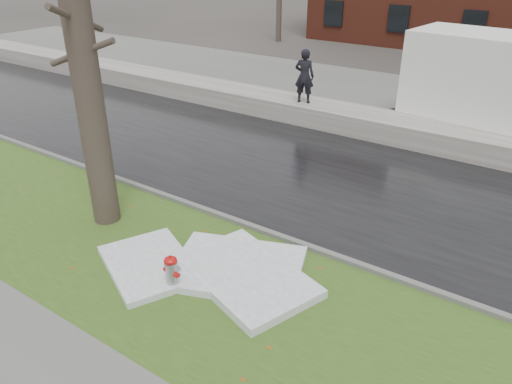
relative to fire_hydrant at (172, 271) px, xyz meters
The scene contains 12 objects.
ground 1.89m from the fire_hydrant, 107.81° to the left, with size 120.00×120.00×0.00m, color #47423D.
verge 0.86m from the fire_hydrant, 138.65° to the left, with size 60.00×4.50×0.04m, color #2E4D19.
road 6.28m from the fire_hydrant, 95.13° to the left, with size 60.00×7.00×0.03m, color black.
parking_lot 14.76m from the fire_hydrant, 92.18° to the left, with size 60.00×9.00×0.03m, color slate.
curb 2.83m from the fire_hydrant, 101.54° to the left, with size 60.00×0.15×0.14m, color slate.
snowbank 10.46m from the fire_hydrant, 93.07° to the left, with size 60.00×1.60×0.75m, color #BAB4AA.
fire_hydrant is the anchor object (origin of this frame).
tree 4.87m from the fire_hydrant, 160.72° to the left, with size 1.57×1.82×7.75m.
worker 10.74m from the fire_hydrant, 106.16° to the left, with size 0.71×0.46×1.94m, color black.
snow_patch_near 1.40m from the fire_hydrant, 60.59° to the left, with size 2.60×2.00×0.16m, color white.
snow_patch_far 1.00m from the fire_hydrant, 163.69° to the left, with size 2.20×1.60×0.14m, color white.
snow_patch_side 1.49m from the fire_hydrant, 46.81° to the left, with size 2.80×1.80×0.18m, color white.
Camera 1 is at (6.32, -7.26, 6.13)m, focal length 35.00 mm.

